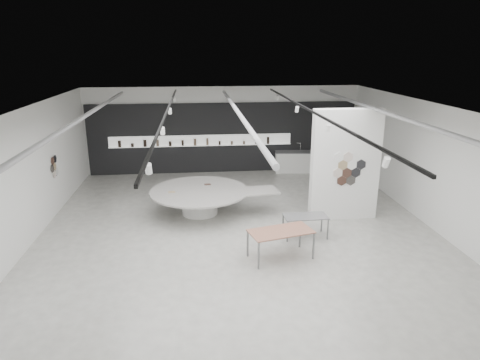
{
  "coord_description": "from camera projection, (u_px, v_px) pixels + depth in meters",
  "views": [
    {
      "loc": [
        -1.22,
        -11.76,
        5.39
      ],
      "look_at": [
        0.14,
        1.2,
        1.35
      ],
      "focal_mm": 32.0,
      "sensor_mm": 36.0,
      "label": 1
    }
  ],
  "objects": [
    {
      "name": "room",
      "position": [
        236.0,
        168.0,
        12.27
      ],
      "size": [
        12.02,
        14.02,
        3.82
      ],
      "color": "#B5B3AA",
      "rests_on": "ground"
    },
    {
      "name": "sample_table_stone",
      "position": [
        306.0,
        218.0,
        12.59
      ],
      "size": [
        1.3,
        0.68,
        0.66
      ],
      "rotation": [
        0.0,
        0.0,
        0.03
      ],
      "color": "slate",
      "rests_on": "ground"
    },
    {
      "name": "sample_table_wood",
      "position": [
        281.0,
        233.0,
        11.26
      ],
      "size": [
        1.82,
        1.23,
        0.78
      ],
      "rotation": [
        0.0,
        0.0,
        0.26
      ],
      "color": "#9A6450",
      "rests_on": "ground"
    },
    {
      "name": "display_island",
      "position": [
        202.0,
        198.0,
        14.38
      ],
      "size": [
        4.51,
        3.7,
        0.85
      ],
      "rotation": [
        0.0,
        0.0,
        0.13
      ],
      "color": "white",
      "rests_on": "ground"
    },
    {
      "name": "kitchen_counter",
      "position": [
        294.0,
        162.0,
        19.27
      ],
      "size": [
        1.71,
        0.8,
        1.31
      ],
      "rotation": [
        0.0,
        0.0,
        -0.1
      ],
      "color": "white",
      "rests_on": "ground"
    },
    {
      "name": "partition_column",
      "position": [
        345.0,
        165.0,
        13.65
      ],
      "size": [
        2.2,
        0.38,
        3.6
      ],
      "color": "white",
      "rests_on": "ground"
    },
    {
      "name": "back_wall_display",
      "position": [
        222.0,
        138.0,
        19.01
      ],
      "size": [
        11.8,
        0.27,
        3.1
      ],
      "color": "black",
      "rests_on": "ground"
    }
  ]
}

